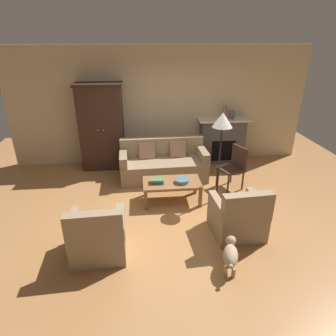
% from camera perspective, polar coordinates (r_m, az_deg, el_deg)
% --- Properties ---
extents(ground_plane, '(9.60, 9.60, 0.00)m').
position_cam_1_polar(ground_plane, '(5.37, 0.58, -8.68)').
color(ground_plane, '#B27A47').
extents(back_wall, '(7.20, 0.10, 2.80)m').
position_cam_1_polar(back_wall, '(7.21, -1.61, 12.09)').
color(back_wall, beige).
rests_on(back_wall, ground).
extents(fireplace, '(1.26, 0.48, 1.12)m').
position_cam_1_polar(fireplace, '(7.46, 10.63, 5.48)').
color(fireplace, '#4C4947').
rests_on(fireplace, ground).
extents(armoire, '(1.06, 0.57, 2.02)m').
position_cam_1_polar(armoire, '(7.02, -12.94, 7.89)').
color(armoire, '#382319').
rests_on(armoire, ground).
extents(couch, '(1.95, 0.92, 0.86)m').
position_cam_1_polar(couch, '(6.53, -0.93, 0.76)').
color(couch, '#937A5B').
rests_on(couch, ground).
extents(coffee_table, '(1.10, 0.60, 0.42)m').
position_cam_1_polar(coffee_table, '(5.54, 0.77, -3.20)').
color(coffee_table, olive).
rests_on(coffee_table, ground).
extents(fruit_bowl, '(0.27, 0.27, 0.07)m').
position_cam_1_polar(fruit_bowl, '(5.48, 2.77, -2.53)').
color(fruit_bowl, slate).
rests_on(fruit_bowl, coffee_table).
extents(book_stack, '(0.27, 0.19, 0.08)m').
position_cam_1_polar(book_stack, '(5.46, -2.13, -2.53)').
color(book_stack, '#38569E').
rests_on(book_stack, coffee_table).
extents(mantel_vase_terracotta, '(0.09, 0.09, 0.30)m').
position_cam_1_polar(mantel_vase_terracotta, '(7.25, 11.09, 10.67)').
color(mantel_vase_terracotta, '#A86042').
rests_on(mantel_vase_terracotta, fireplace).
extents(mantel_vase_slate, '(0.13, 0.13, 0.20)m').
position_cam_1_polar(mantel_vase_slate, '(7.32, 12.43, 10.28)').
color(mantel_vase_slate, '#565B66').
rests_on(mantel_vase_slate, fireplace).
extents(armchair_near_left, '(0.81, 0.80, 0.88)m').
position_cam_1_polar(armchair_near_left, '(4.38, -13.63, -13.09)').
color(armchair_near_left, '#997F60').
rests_on(armchair_near_left, ground).
extents(armchair_near_right, '(0.83, 0.82, 0.88)m').
position_cam_1_polar(armchair_near_right, '(4.80, 13.72, -9.42)').
color(armchair_near_right, '#997F60').
rests_on(armchair_near_right, ground).
extents(side_chair_wooden, '(0.57, 0.57, 0.90)m').
position_cam_1_polar(side_chair_wooden, '(6.16, 12.97, 0.61)').
color(side_chair_wooden, '#382319').
rests_on(side_chair_wooden, ground).
extents(floor_lamp, '(0.36, 0.36, 1.75)m').
position_cam_1_polar(floor_lamp, '(5.23, 10.66, 8.24)').
color(floor_lamp, black).
rests_on(floor_lamp, ground).
extents(dog, '(0.30, 0.56, 0.39)m').
position_cam_1_polar(dog, '(4.17, 12.23, -16.29)').
color(dog, tan).
rests_on(dog, ground).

